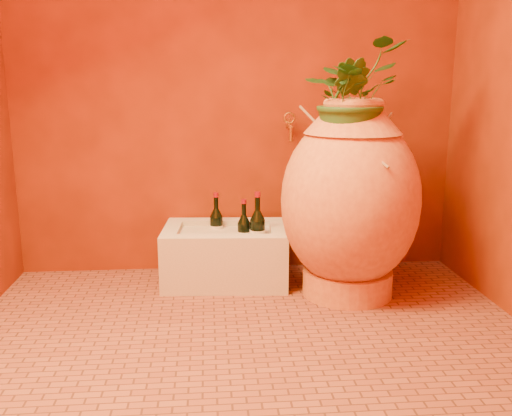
{
  "coord_description": "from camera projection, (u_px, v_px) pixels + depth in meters",
  "views": [
    {
      "loc": [
        -0.17,
        -2.26,
        1.09
      ],
      "look_at": [
        0.05,
        0.35,
        0.5
      ],
      "focal_mm": 40.0,
      "sensor_mm": 36.0,
      "label": 1
    }
  ],
  "objects": [
    {
      "name": "floor",
      "position": [
        251.0,
        340.0,
        2.45
      ],
      "size": [
        2.5,
        2.5,
        0.0
      ],
      "primitive_type": "plane",
      "color": "brown",
      "rests_on": "ground"
    },
    {
      "name": "wall_back",
      "position": [
        236.0,
        51.0,
        3.15
      ],
      "size": [
        2.5,
        0.02,
        2.5
      ],
      "primitive_type": "cube",
      "color": "#5D1C05",
      "rests_on": "ground"
    },
    {
      "name": "amphora",
      "position": [
        350.0,
        200.0,
        2.88
      ],
      "size": [
        0.82,
        0.82,
        1.01
      ],
      "rotation": [
        0.0,
        0.0,
        -0.18
      ],
      "color": "orange",
      "rests_on": "floor"
    },
    {
      "name": "stone_basin",
      "position": [
        225.0,
        256.0,
        3.14
      ],
      "size": [
        0.7,
        0.5,
        0.31
      ],
      "rotation": [
        0.0,
        0.0,
        -0.07
      ],
      "color": "beige",
      "rests_on": "floor"
    },
    {
      "name": "wine_bottle_a",
      "position": [
        258.0,
        233.0,
        3.05
      ],
      "size": [
        0.08,
        0.08,
        0.34
      ],
      "color": "black",
      "rests_on": "stone_basin"
    },
    {
      "name": "wine_bottle_b",
      "position": [
        216.0,
        228.0,
        3.2
      ],
      "size": [
        0.08,
        0.08,
        0.31
      ],
      "color": "black",
      "rests_on": "stone_basin"
    },
    {
      "name": "wine_bottle_c",
      "position": [
        244.0,
        234.0,
        3.09
      ],
      "size": [
        0.07,
        0.07,
        0.3
      ],
      "color": "black",
      "rests_on": "stone_basin"
    },
    {
      "name": "wall_tap",
      "position": [
        290.0,
        125.0,
        3.18
      ],
      "size": [
        0.07,
        0.14,
        0.16
      ],
      "color": "#AC7A27",
      "rests_on": "wall_back"
    },
    {
      "name": "plant_main",
      "position": [
        352.0,
        97.0,
        2.75
      ],
      "size": [
        0.64,
        0.63,
        0.54
      ],
      "primitive_type": "imported",
      "rotation": [
        0.0,
        0.0,
        0.63
      ],
      "color": "#254F1C",
      "rests_on": "amphora"
    },
    {
      "name": "plant_side",
      "position": [
        345.0,
        101.0,
        2.73
      ],
      "size": [
        0.27,
        0.24,
        0.4
      ],
      "primitive_type": "imported",
      "rotation": [
        0.0,
        0.0,
        -0.36
      ],
      "color": "#254F1C",
      "rests_on": "amphora"
    }
  ]
}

